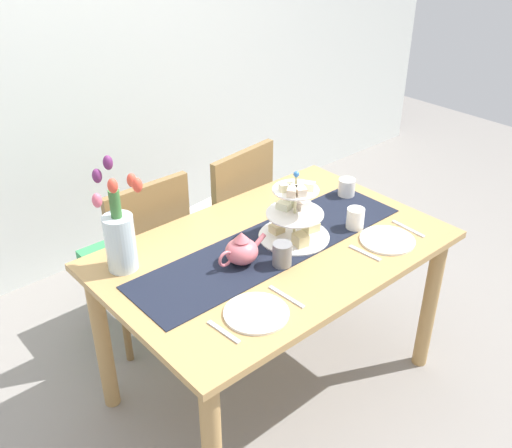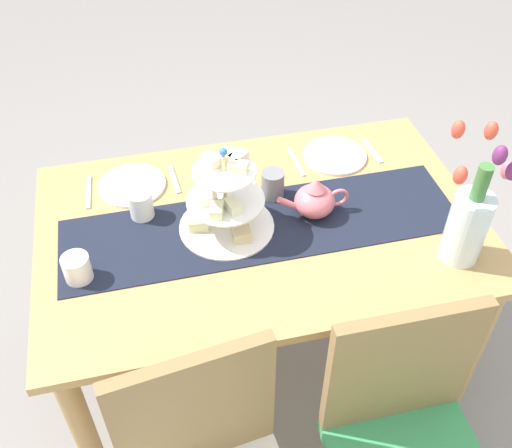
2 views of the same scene
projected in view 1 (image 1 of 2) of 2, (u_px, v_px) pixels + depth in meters
The scene contains 18 objects.
ground_plane at pixel (272, 381), 2.79m from camera, with size 8.00×8.00×0.00m, color gray.
room_wall_rear at pixel (80, 44), 3.14m from camera, with size 6.00×0.08×2.60m, color silver.
dining_table at pixel (274, 270), 2.47m from camera, with size 1.41×0.91×0.76m.
chair_left at pixel (141, 252), 2.84m from camera, with size 0.42×0.42×0.91m.
chair_right at pixel (228, 216), 3.15m from camera, with size 0.47×0.47×0.91m.
table_runner at pixel (272, 245), 2.42m from camera, with size 1.26×0.33×0.00m, color black.
tiered_cake_stand at pixel (295, 216), 2.42m from camera, with size 0.30×0.30×0.30m.
teapot at pixel (241, 250), 2.28m from camera, with size 0.24×0.13×0.14m.
tulip_vase at pixel (119, 234), 2.21m from camera, with size 0.19×0.22×0.45m.
cream_jug at pixel (347, 188), 2.78m from camera, with size 0.08×0.08×0.09m, color white.
dinner_plate_left at pixel (256, 313), 2.03m from camera, with size 0.23×0.23×0.01m, color white.
fork_left at pixel (224, 332), 1.95m from camera, with size 0.02×0.15×0.01m, color silver.
knife_left at pixel (286, 297), 2.12m from camera, with size 0.01×0.17×0.01m, color silver.
dinner_plate_right at pixel (387, 240), 2.45m from camera, with size 0.23×0.23×0.01m, color white.
fork_right at pixel (365, 253), 2.37m from camera, with size 0.02×0.15×0.01m, color silver.
knife_right at pixel (408, 229), 2.53m from camera, with size 0.01×0.17×0.01m, color silver.
mug_grey at pixel (282, 254), 2.27m from camera, with size 0.08×0.08×0.10m, color slate.
mug_white_text at pixel (355, 219), 2.52m from camera, with size 0.08×0.08×0.10m, color white.
Camera 1 is at (-1.40, -1.48, 2.06)m, focal length 41.19 mm.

